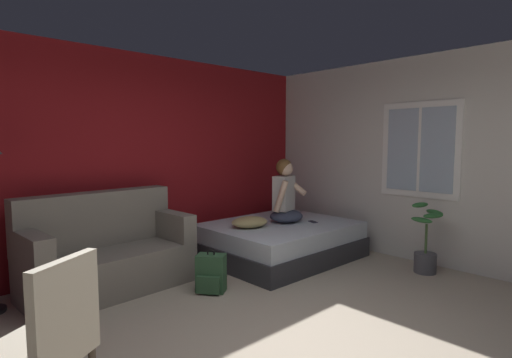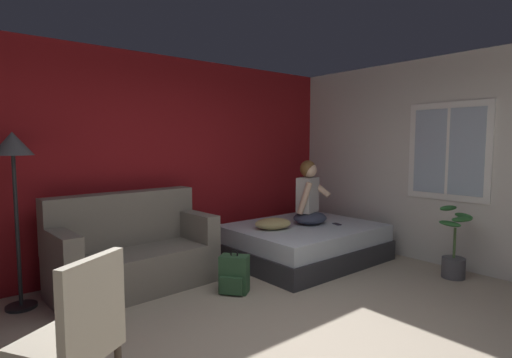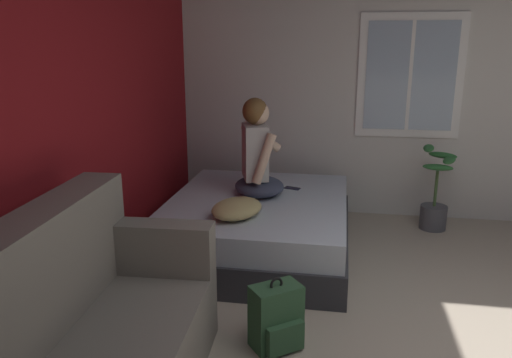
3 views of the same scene
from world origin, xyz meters
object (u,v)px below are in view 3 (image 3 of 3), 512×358
Objects in this scene: backpack at (277,318)px; potted_plant at (435,200)px; person_seated at (257,157)px; couch at (83,348)px; cell_phone at (292,188)px; throw_pillow at (237,208)px; bed at (258,225)px.

backpack is 2.62m from potted_plant.
backpack is (-1.58, -0.39, -0.64)m from person_seated.
person_seated is (2.34, -0.44, 0.44)m from couch.
throw_pillow is at bearing -4.09° from cell_phone.
bed is 2.31× the size of potted_plant.
couch is 2.70m from cell_phone.
cell_phone is (0.25, -0.29, -0.35)m from person_seated.
couch is at bearing 145.20° from potted_plant.
couch is 2.05× the size of potted_plant.
person_seated reaches higher than bed.
throw_pillow is at bearing 174.50° from person_seated.
bed is at bearing -168.09° from person_seated.
person_seated reaches higher than couch.
person_seated reaches higher than potted_plant.
bed is 4.09× the size of throw_pillow.
potted_plant is at bearing -29.33° from backpack.
potted_plant is at bearing -63.26° from bed.
cell_phone is at bearing -48.95° from person_seated.
cell_phone reaches higher than backpack.
person_seated is 0.52m from cell_phone.
potted_plant is (0.83, -1.65, 0.07)m from bed.
throw_pillow is 0.56× the size of potted_plant.
couch is 1.78m from throw_pillow.
person_seated is 0.68m from throw_pillow.
bed is at bearing -9.97° from throw_pillow.
backpack is at bearing 21.08° from cell_phone.
person_seated is 1.03× the size of potted_plant.
person_seated reaches higher than backpack.
potted_plant reaches higher than throw_pillow.
person_seated is 6.08× the size of cell_phone.
cell_phone is 0.17× the size of potted_plant.
cell_phone reaches higher than bed.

